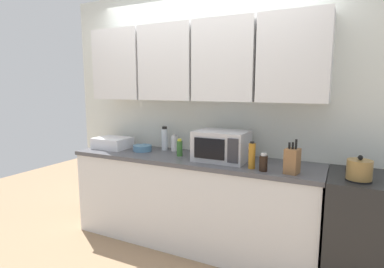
{
  "coord_description": "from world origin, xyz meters",
  "views": [
    {
      "loc": [
        1.33,
        -2.96,
        1.58
      ],
      "look_at": [
        -0.01,
        -0.25,
        1.12
      ],
      "focal_mm": 28.81,
      "sensor_mm": 36.0,
      "label": 1
    }
  ],
  "objects_px": {
    "bottle_clear_tall": "(165,139)",
    "bottle_amber_vinegar": "(252,156)",
    "bottle_soy_dark": "(263,163)",
    "bottle_green_oil": "(180,148)",
    "stove_range": "(378,235)",
    "microwave": "(222,146)",
    "dish_rack": "(113,143)",
    "bowl_ceramic_small": "(142,148)",
    "knife_block": "(292,161)",
    "bottle_white_jar": "(174,143)",
    "kettle": "(359,170)"
  },
  "relations": [
    {
      "from": "stove_range",
      "to": "knife_block",
      "type": "height_order",
      "value": "knife_block"
    },
    {
      "from": "kettle",
      "to": "bottle_clear_tall",
      "type": "xyz_separation_m",
      "value": [
        -1.87,
        0.33,
        0.04
      ]
    },
    {
      "from": "microwave",
      "to": "bottle_clear_tall",
      "type": "relative_size",
      "value": 1.86
    },
    {
      "from": "dish_rack",
      "to": "bottle_amber_vinegar",
      "type": "height_order",
      "value": "bottle_amber_vinegar"
    },
    {
      "from": "bottle_clear_tall",
      "to": "knife_block",
      "type": "bearing_deg",
      "value": -14.0
    },
    {
      "from": "bottle_clear_tall",
      "to": "bottle_amber_vinegar",
      "type": "bearing_deg",
      "value": -17.76
    },
    {
      "from": "microwave",
      "to": "dish_rack",
      "type": "bearing_deg",
      "value": 179.64
    },
    {
      "from": "stove_range",
      "to": "kettle",
      "type": "xyz_separation_m",
      "value": [
        -0.17,
        -0.14,
        0.53
      ]
    },
    {
      "from": "knife_block",
      "to": "bottle_green_oil",
      "type": "xyz_separation_m",
      "value": [
        -1.1,
        0.15,
        -0.02
      ]
    },
    {
      "from": "bottle_white_jar",
      "to": "bottle_soy_dark",
      "type": "bearing_deg",
      "value": -20.12
    },
    {
      "from": "bottle_amber_vinegar",
      "to": "bottle_clear_tall",
      "type": "bearing_deg",
      "value": 162.24
    },
    {
      "from": "bottle_soy_dark",
      "to": "bottle_clear_tall",
      "type": "xyz_separation_m",
      "value": [
        -1.17,
        0.38,
        0.06
      ]
    },
    {
      "from": "kettle",
      "to": "bowl_ceramic_small",
      "type": "distance_m",
      "value": 2.06
    },
    {
      "from": "bottle_green_oil",
      "to": "bottle_clear_tall",
      "type": "height_order",
      "value": "bottle_clear_tall"
    },
    {
      "from": "bottle_amber_vinegar",
      "to": "microwave",
      "type": "bearing_deg",
      "value": 154.44
    },
    {
      "from": "kettle",
      "to": "knife_block",
      "type": "height_order",
      "value": "knife_block"
    },
    {
      "from": "kettle",
      "to": "knife_block",
      "type": "bearing_deg",
      "value": -178.32
    },
    {
      "from": "microwave",
      "to": "bottle_soy_dark",
      "type": "distance_m",
      "value": 0.49
    },
    {
      "from": "bottle_amber_vinegar",
      "to": "bottle_soy_dark",
      "type": "bearing_deg",
      "value": -20.62
    },
    {
      "from": "bottle_white_jar",
      "to": "bowl_ceramic_small",
      "type": "xyz_separation_m",
      "value": [
        -0.31,
        -0.16,
        -0.05
      ]
    },
    {
      "from": "microwave",
      "to": "bottle_amber_vinegar",
      "type": "xyz_separation_m",
      "value": [
        0.33,
        -0.16,
        -0.03
      ]
    },
    {
      "from": "stove_range",
      "to": "kettle",
      "type": "distance_m",
      "value": 0.58
    },
    {
      "from": "kettle",
      "to": "bottle_white_jar",
      "type": "distance_m",
      "value": 1.78
    },
    {
      "from": "bottle_amber_vinegar",
      "to": "knife_block",
      "type": "bearing_deg",
      "value": -1.06
    },
    {
      "from": "microwave",
      "to": "bowl_ceramic_small",
      "type": "xyz_separation_m",
      "value": [
        -0.92,
        0.03,
        -0.11
      ]
    },
    {
      "from": "knife_block",
      "to": "bottle_white_jar",
      "type": "xyz_separation_m",
      "value": [
        -1.27,
        0.35,
        -0.02
      ]
    },
    {
      "from": "bottle_white_jar",
      "to": "bottle_amber_vinegar",
      "type": "height_order",
      "value": "bottle_amber_vinegar"
    },
    {
      "from": "stove_range",
      "to": "bottle_green_oil",
      "type": "distance_m",
      "value": 1.82
    },
    {
      "from": "stove_range",
      "to": "bottle_white_jar",
      "type": "distance_m",
      "value": 2.0
    },
    {
      "from": "bottle_white_jar",
      "to": "bottle_amber_vinegar",
      "type": "xyz_separation_m",
      "value": [
        0.95,
        -0.35,
        0.03
      ]
    },
    {
      "from": "bottle_green_oil",
      "to": "kettle",
      "type": "bearing_deg",
      "value": -5.03
    },
    {
      "from": "stove_range",
      "to": "bowl_ceramic_small",
      "type": "distance_m",
      "value": 2.27
    },
    {
      "from": "bottle_green_oil",
      "to": "bottle_amber_vinegar",
      "type": "xyz_separation_m",
      "value": [
        0.77,
        -0.15,
        0.03
      ]
    },
    {
      "from": "bottle_white_jar",
      "to": "bottle_amber_vinegar",
      "type": "relative_size",
      "value": 0.77
    },
    {
      "from": "bowl_ceramic_small",
      "to": "microwave",
      "type": "bearing_deg",
      "value": -1.58
    },
    {
      "from": "knife_block",
      "to": "bowl_ceramic_small",
      "type": "relative_size",
      "value": 1.4
    },
    {
      "from": "kettle",
      "to": "bottle_soy_dark",
      "type": "distance_m",
      "value": 0.69
    },
    {
      "from": "microwave",
      "to": "bottle_amber_vinegar",
      "type": "relative_size",
      "value": 2.08
    },
    {
      "from": "bottle_soy_dark",
      "to": "bottle_green_oil",
      "type": "bearing_deg",
      "value": 168.02
    },
    {
      "from": "knife_block",
      "to": "bottle_clear_tall",
      "type": "height_order",
      "value": "knife_block"
    },
    {
      "from": "kettle",
      "to": "bottle_clear_tall",
      "type": "height_order",
      "value": "bottle_clear_tall"
    },
    {
      "from": "knife_block",
      "to": "kettle",
      "type": "bearing_deg",
      "value": 1.68
    },
    {
      "from": "microwave",
      "to": "knife_block",
      "type": "xyz_separation_m",
      "value": [
        0.66,
        -0.17,
        -0.04
      ]
    },
    {
      "from": "bottle_soy_dark",
      "to": "bottle_green_oil",
      "type": "relative_size",
      "value": 0.86
    },
    {
      "from": "bottle_clear_tall",
      "to": "bottle_amber_vinegar",
      "type": "height_order",
      "value": "bottle_clear_tall"
    },
    {
      "from": "bowl_ceramic_small",
      "to": "bottle_green_oil",
      "type": "bearing_deg",
      "value": -4.62
    },
    {
      "from": "stove_range",
      "to": "bottle_green_oil",
      "type": "bearing_deg",
      "value": -179.95
    },
    {
      "from": "bottle_soy_dark",
      "to": "bottle_clear_tall",
      "type": "height_order",
      "value": "bottle_clear_tall"
    },
    {
      "from": "bottle_clear_tall",
      "to": "bottle_white_jar",
      "type": "bearing_deg",
      "value": 1.95
    },
    {
      "from": "microwave",
      "to": "bowl_ceramic_small",
      "type": "relative_size",
      "value": 2.41
    }
  ]
}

